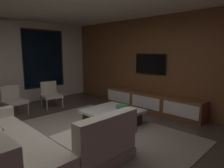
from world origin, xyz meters
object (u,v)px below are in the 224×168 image
object	(u,v)px
accent_chair_near_window	(51,93)
media_console	(151,102)
mounted_tv	(150,64)
sectional_couch	(31,146)
book_stack_on_coffee_table	(122,107)
coffee_table	(112,117)
accent_chair_by_curtain	(13,99)

from	to	relation	value
accent_chair_near_window	media_console	distance (m)	3.08
media_console	mounted_tv	xyz separation A→B (m)	(0.18, 0.20, 1.10)
sectional_couch	media_console	xyz separation A→B (m)	(3.62, 0.26, -0.04)
sectional_couch	accent_chair_near_window	size ratio (longest dim) A/B	3.21
accent_chair_near_window	media_console	xyz separation A→B (m)	(1.83, -2.47, -0.18)
accent_chair_near_window	media_console	bearing A→B (deg)	-53.42
accent_chair_near_window	media_console	world-z (taller)	accent_chair_near_window
sectional_couch	accent_chair_near_window	bearing A→B (deg)	56.80
mounted_tv	book_stack_on_coffee_table	bearing A→B (deg)	-168.69
coffee_table	accent_chair_by_curtain	bearing A→B (deg)	118.81
coffee_table	media_console	size ratio (longest dim) A/B	0.37
accent_chair_near_window	sectional_couch	bearing A→B (deg)	-123.20
accent_chair_near_window	mounted_tv	distance (m)	3.17
coffee_table	accent_chair_by_curtain	world-z (taller)	accent_chair_by_curtain
sectional_couch	mounted_tv	bearing A→B (deg)	6.87
media_console	mounted_tv	distance (m)	1.13
book_stack_on_coffee_table	accent_chair_near_window	world-z (taller)	accent_chair_near_window
sectional_couch	book_stack_on_coffee_table	xyz separation A→B (m)	(2.25, 0.15, 0.13)
accent_chair_near_window	mounted_tv	xyz separation A→B (m)	(2.01, -2.27, 0.92)
accent_chair_near_window	accent_chair_by_curtain	distance (m)	1.10
coffee_table	mounted_tv	xyz separation A→B (m)	(1.75, 0.17, 1.16)
accent_chair_by_curtain	media_console	bearing A→B (deg)	-40.44
coffee_table	mounted_tv	size ratio (longest dim) A/B	1.14
media_console	mounted_tv	world-z (taller)	mounted_tv
book_stack_on_coffee_table	accent_chair_by_curtain	world-z (taller)	accent_chair_by_curtain
sectional_couch	mounted_tv	size ratio (longest dim) A/B	2.46
coffee_table	accent_chair_by_curtain	size ratio (longest dim) A/B	1.49
mounted_tv	accent_chair_near_window	bearing A→B (deg)	131.56
accent_chair_by_curtain	sectional_couch	bearing A→B (deg)	-103.93
coffee_table	accent_chair_near_window	size ratio (longest dim) A/B	1.49
coffee_table	book_stack_on_coffee_table	size ratio (longest dim) A/B	3.93
mounted_tv	media_console	bearing A→B (deg)	-132.47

